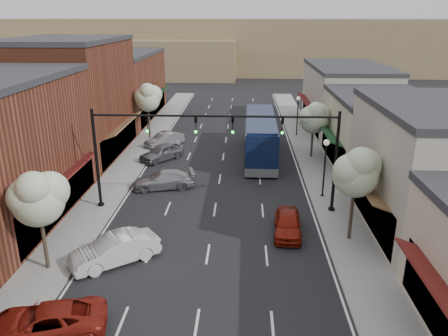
# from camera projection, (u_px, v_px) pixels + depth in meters

# --- Properties ---
(ground) EXTENTS (160.00, 160.00, 0.00)m
(ground) POSITION_uv_depth(u_px,v_px,m) (205.00, 274.00, 22.74)
(ground) COLOR black
(ground) RESTS_ON ground
(sidewalk_left) EXTENTS (2.80, 73.00, 0.15)m
(sidewalk_left) POSITION_uv_depth(u_px,v_px,m) (132.00, 160.00, 40.53)
(sidewalk_left) COLOR gray
(sidewalk_left) RESTS_ON ground
(sidewalk_right) EXTENTS (2.80, 73.00, 0.15)m
(sidewalk_right) POSITION_uv_depth(u_px,v_px,m) (314.00, 162.00, 39.78)
(sidewalk_right) COLOR gray
(sidewalk_right) RESTS_ON ground
(curb_left) EXTENTS (0.25, 73.00, 0.17)m
(curb_left) POSITION_uv_depth(u_px,v_px,m) (147.00, 160.00, 40.47)
(curb_left) COLOR gray
(curb_left) RESTS_ON ground
(curb_right) EXTENTS (0.25, 73.00, 0.17)m
(curb_right) POSITION_uv_depth(u_px,v_px,m) (299.00, 162.00, 39.85)
(curb_right) COLOR gray
(curb_right) RESTS_ON ground
(bldg_left_midfar) EXTENTS (10.14, 14.10, 10.90)m
(bldg_left_midfar) POSITION_uv_depth(u_px,v_px,m) (70.00, 99.00, 40.44)
(bldg_left_midfar) COLOR brown
(bldg_left_midfar) RESTS_ON ground
(bldg_left_far) EXTENTS (10.14, 18.10, 8.40)m
(bldg_left_far) POSITION_uv_depth(u_px,v_px,m) (119.00, 86.00, 55.94)
(bldg_left_far) COLOR brown
(bldg_left_far) RESTS_ON ground
(bldg_right_midnear) EXTENTS (9.14, 12.10, 7.90)m
(bldg_right_midnear) POSITION_uv_depth(u_px,v_px,m) (437.00, 169.00, 26.50)
(bldg_right_midnear) COLOR #A69C8E
(bldg_right_midnear) RESTS_ON ground
(bldg_right_midfar) EXTENTS (9.14, 12.10, 6.40)m
(bldg_right_midfar) POSITION_uv_depth(u_px,v_px,m) (379.00, 131.00, 38.06)
(bldg_right_midfar) COLOR #C4B39B
(bldg_right_midfar) RESTS_ON ground
(bldg_right_far) EXTENTS (9.14, 16.10, 7.40)m
(bldg_right_far) POSITION_uv_depth(u_px,v_px,m) (345.00, 97.00, 51.09)
(bldg_right_far) COLOR #A69C8E
(bldg_right_far) RESTS_ON ground
(hill_far) EXTENTS (120.00, 30.00, 12.00)m
(hill_far) POSITION_uv_depth(u_px,v_px,m) (237.00, 45.00, 105.61)
(hill_far) COLOR #7A6647
(hill_far) RESTS_ON ground
(hill_near) EXTENTS (50.00, 20.00, 8.00)m
(hill_near) POSITION_uv_depth(u_px,v_px,m) (123.00, 58.00, 96.07)
(hill_near) COLOR #7A6647
(hill_near) RESTS_ON ground
(signal_mast_right) EXTENTS (8.22, 0.46, 7.00)m
(signal_mast_right) POSITION_uv_depth(u_px,v_px,m) (300.00, 147.00, 28.50)
(signal_mast_right) COLOR black
(signal_mast_right) RESTS_ON ground
(signal_mast_left) EXTENTS (8.22, 0.46, 7.00)m
(signal_mast_left) POSITION_uv_depth(u_px,v_px,m) (130.00, 144.00, 29.00)
(signal_mast_left) COLOR black
(signal_mast_left) RESTS_ON ground
(tree_right_near) EXTENTS (2.85, 2.65, 5.95)m
(tree_right_near) POSITION_uv_depth(u_px,v_px,m) (357.00, 171.00, 24.62)
(tree_right_near) COLOR #47382B
(tree_right_near) RESTS_ON ground
(tree_right_far) EXTENTS (2.85, 2.65, 5.43)m
(tree_right_far) POSITION_uv_depth(u_px,v_px,m) (314.00, 117.00, 39.85)
(tree_right_far) COLOR #47382B
(tree_right_far) RESTS_ON ground
(tree_left_near) EXTENTS (2.85, 2.65, 5.69)m
(tree_left_near) POSITION_uv_depth(u_px,v_px,m) (38.00, 197.00, 21.66)
(tree_left_near) COLOR #47382B
(tree_left_near) RESTS_ON ground
(tree_left_far) EXTENTS (2.85, 2.65, 6.13)m
(tree_left_far) POSITION_uv_depth(u_px,v_px,m) (148.00, 97.00, 46.04)
(tree_left_far) COLOR #47382B
(tree_left_far) RESTS_ON ground
(lamp_post_near) EXTENTS (0.44, 0.44, 4.44)m
(lamp_post_near) POSITION_uv_depth(u_px,v_px,m) (325.00, 159.00, 31.30)
(lamp_post_near) COLOR black
(lamp_post_near) RESTS_ON ground
(lamp_post_far) EXTENTS (0.44, 0.44, 4.44)m
(lamp_post_far) POSITION_uv_depth(u_px,v_px,m) (298.00, 109.00, 47.80)
(lamp_post_far) COLOR black
(lamp_post_far) RESTS_ON ground
(coach_bus) EXTENTS (2.92, 12.67, 3.86)m
(coach_bus) POSITION_uv_depth(u_px,v_px,m) (260.00, 136.00, 41.01)
(coach_bus) COLOR #0E1A39
(coach_bus) RESTS_ON ground
(red_hatchback) EXTENTS (1.96, 4.21, 1.40)m
(red_hatchback) POSITION_uv_depth(u_px,v_px,m) (288.00, 224.00, 26.68)
(red_hatchback) COLOR maroon
(red_hatchback) RESTS_ON ground
(parked_car_a) EXTENTS (5.45, 3.50, 1.40)m
(parked_car_a) POSITION_uv_depth(u_px,v_px,m) (45.00, 323.00, 18.06)
(parked_car_a) COLOR maroon
(parked_car_a) RESTS_ON ground
(parked_car_b) EXTENTS (4.84, 4.20, 1.58)m
(parked_car_b) POSITION_uv_depth(u_px,v_px,m) (115.00, 250.00, 23.52)
(parked_car_b) COLOR silver
(parked_car_b) RESTS_ON ground
(parked_car_c) EXTENTS (5.08, 2.99, 1.38)m
(parked_car_c) POSITION_uv_depth(u_px,v_px,m) (163.00, 180.00, 33.83)
(parked_car_c) COLOR #99989D
(parked_car_c) RESTS_ON ground
(parked_car_d) EXTENTS (4.18, 4.57, 1.51)m
(parked_car_d) POSITION_uv_depth(u_px,v_px,m) (162.00, 152.00, 40.40)
(parked_car_d) COLOR #5B5C63
(parked_car_d) RESTS_ON ground
(parked_car_e) EXTENTS (3.87, 4.34, 1.43)m
(parked_car_e) POSITION_uv_depth(u_px,v_px,m) (164.00, 140.00, 44.68)
(parked_car_e) COLOR #A8A8AE
(parked_car_e) RESTS_ON ground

